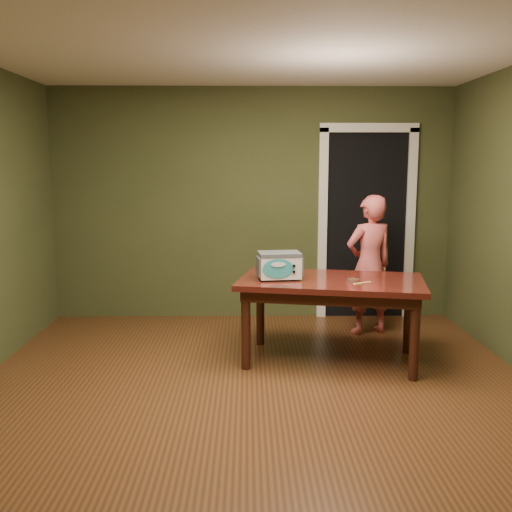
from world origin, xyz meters
name	(u,v)px	position (x,y,z in m)	size (l,w,h in m)	color
floor	(255,405)	(0.00, 0.00, 0.00)	(5.00, 5.00, 0.00)	brown
room_shell	(255,171)	(0.00, 0.00, 1.71)	(4.52, 5.02, 2.61)	#3F4525
doorway	(361,223)	(1.30, 2.78, 1.06)	(1.10, 0.66, 2.25)	black
dining_table	(331,290)	(0.69, 0.96, 0.65)	(1.75, 1.20, 0.75)	#39130D
toy_oven	(279,265)	(0.23, 0.96, 0.88)	(0.41, 0.30, 0.24)	#4C4F54
baking_pan	(353,280)	(0.86, 0.85, 0.76)	(0.10, 0.10, 0.02)	silver
spatula	(363,283)	(0.92, 0.76, 0.75)	(0.18, 0.03, 0.01)	#E7C364
child	(369,265)	(1.20, 1.80, 0.72)	(0.53, 0.35, 1.45)	#DE5B5B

